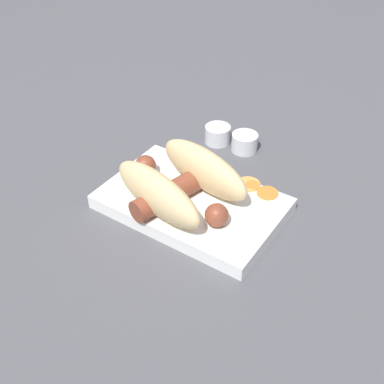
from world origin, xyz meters
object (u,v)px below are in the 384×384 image
Objects in this scene: food_tray at (192,203)px; condiment_cup_far at (218,135)px; bread_roll at (181,181)px; sausage at (179,189)px; condiment_cup_near at (244,143)px.

condiment_cup_far is (0.06, -0.18, 0.00)m from food_tray.
food_tray is 0.05m from bread_roll.
food_tray is at bearing -144.82° from sausage.
condiment_cup_far is at bearing 3.78° from condiment_cup_near.
bread_roll is at bearing -166.99° from sausage.
food_tray is 5.73× the size of condiment_cup_near.
sausage reaches higher than condiment_cup_near.
bread_roll is 1.06× the size of sausage.
bread_roll reaches higher than condiment_cup_near.
food_tray is at bearing -139.46° from bread_roll.
condiment_cup_far is (0.05, 0.00, 0.00)m from condiment_cup_near.
food_tray is 1.41× the size of sausage.
bread_roll is 4.29× the size of condiment_cup_near.
condiment_cup_near is at bearing -86.22° from food_tray.
sausage is at bearing 13.01° from bread_roll.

